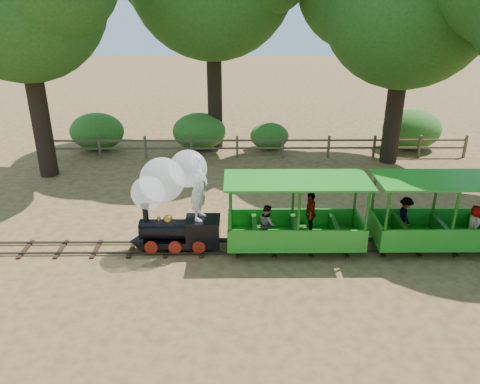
{
  "coord_description": "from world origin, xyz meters",
  "views": [
    {
      "loc": [
        -1.04,
        -11.54,
        6.66
      ],
      "look_at": [
        -0.94,
        0.5,
        1.55
      ],
      "focal_mm": 35.0,
      "sensor_mm": 36.0,
      "label": 1
    }
  ],
  "objects_px": {
    "carriage_rear": "(439,223)",
    "carriage_front": "(294,223)",
    "locomotive": "(172,194)",
    "fence": "(260,145)"
  },
  "relations": [
    {
      "from": "carriage_rear",
      "to": "carriage_front",
      "type": "bearing_deg",
      "value": -179.87
    },
    {
      "from": "locomotive",
      "to": "carriage_rear",
      "type": "height_order",
      "value": "locomotive"
    },
    {
      "from": "carriage_rear",
      "to": "locomotive",
      "type": "bearing_deg",
      "value": 179.49
    },
    {
      "from": "locomotive",
      "to": "carriage_rear",
      "type": "bearing_deg",
      "value": -0.51
    },
    {
      "from": "fence",
      "to": "carriage_front",
      "type": "bearing_deg",
      "value": -86.02
    },
    {
      "from": "carriage_front",
      "to": "carriage_rear",
      "type": "distance_m",
      "value": 4.04
    },
    {
      "from": "fence",
      "to": "carriage_rear",
      "type": "bearing_deg",
      "value": -60.12
    },
    {
      "from": "carriage_front",
      "to": "fence",
      "type": "relative_size",
      "value": 0.22
    },
    {
      "from": "locomotive",
      "to": "fence",
      "type": "xyz_separation_m",
      "value": [
        2.77,
        7.93,
        -1.1
      ]
    },
    {
      "from": "carriage_front",
      "to": "carriage_rear",
      "type": "relative_size",
      "value": 1.0
    }
  ]
}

